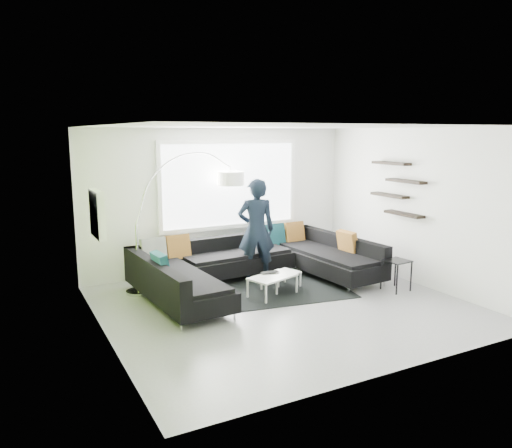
{
  "coord_description": "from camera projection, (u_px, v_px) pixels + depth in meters",
  "views": [
    {
      "loc": [
        -3.91,
        -6.48,
        2.71
      ],
      "look_at": [
        -0.04,
        0.9,
        1.18
      ],
      "focal_mm": 35.0,
      "sensor_mm": 36.0,
      "label": 1
    }
  ],
  "objects": [
    {
      "name": "ground",
      "position": [
        284.0,
        306.0,
        7.92
      ],
      "size": [
        5.5,
        5.5,
        0.0
      ],
      "primitive_type": "plane",
      "color": "gray",
      "rests_on": "ground"
    },
    {
      "name": "person",
      "position": [
        256.0,
        230.0,
        9.18
      ],
      "size": [
        0.95,
        0.85,
        1.89
      ],
      "primitive_type": "imported",
      "rotation": [
        0.0,
        0.0,
        2.84
      ],
      "color": "black",
      "rests_on": "ground"
    },
    {
      "name": "side_table",
      "position": [
        396.0,
        275.0,
        8.66
      ],
      "size": [
        0.43,
        0.43,
        0.54
      ],
      "primitive_type": "cube",
      "rotation": [
        0.0,
        0.0,
        0.09
      ],
      "color": "black",
      "rests_on": "ground"
    },
    {
      "name": "rug",
      "position": [
        272.0,
        289.0,
        8.75
      ],
      "size": [
        2.75,
        2.18,
        0.01
      ],
      "primitive_type": "cube",
      "rotation": [
        0.0,
        0.0,
        -0.15
      ],
      "color": "black",
      "rests_on": "ground"
    },
    {
      "name": "coffee_table",
      "position": [
        277.0,
        283.0,
        8.57
      ],
      "size": [
        1.19,
        0.91,
        0.34
      ],
      "primitive_type": "cube",
      "rotation": [
        0.0,
        0.0,
        0.32
      ],
      "color": "white",
      "rests_on": "ground"
    },
    {
      "name": "arc_lamp",
      "position": [
        136.0,
        225.0,
        8.34
      ],
      "size": [
        2.29,
        0.98,
        2.38
      ],
      "primitive_type": null,
      "rotation": [
        0.0,
        0.0,
        0.11
      ],
      "color": "silver",
      "rests_on": "ground"
    },
    {
      "name": "room_shell",
      "position": [
        281.0,
        191.0,
        7.79
      ],
      "size": [
        5.54,
        5.04,
        2.82
      ],
      "color": "white",
      "rests_on": "ground"
    },
    {
      "name": "laptop",
      "position": [
        271.0,
        273.0,
        8.48
      ],
      "size": [
        0.34,
        0.24,
        0.02
      ],
      "primitive_type": "imported",
      "rotation": [
        0.0,
        0.0,
        -0.05
      ],
      "color": "black",
      "rests_on": "coffee_table"
    },
    {
      "name": "sectional_sofa",
      "position": [
        258.0,
        267.0,
        8.8
      ],
      "size": [
        4.18,
        2.76,
        0.87
      ],
      "rotation": [
        0.0,
        0.0,
        0.07
      ],
      "color": "black",
      "rests_on": "ground"
    }
  ]
}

